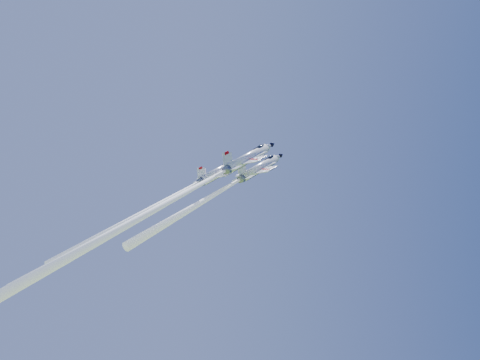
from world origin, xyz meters
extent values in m
cylinder|color=silver|center=(5.36, 3.51, 97.16)|extent=(7.93, 7.58, 12.21)
cone|color=silver|center=(10.91, 6.86, 101.39)|extent=(3.63, 3.50, 3.33)
cone|color=black|center=(12.20, 7.63, 102.37)|extent=(1.83, 1.76, 1.67)
cone|color=slate|center=(0.24, 0.43, 93.27)|extent=(3.14, 3.04, 2.33)
ellipsoid|color=black|center=(8.65, 5.39, 100.53)|extent=(3.37, 2.75, 2.71)
cube|color=black|center=(7.37, 4.58, 99.87)|extent=(1.10, 0.80, 0.95)
cube|color=silver|center=(4.53, 3.05, 96.22)|extent=(9.10, 10.57, 3.46)
cube|color=silver|center=(6.47, 5.79, 98.49)|extent=(3.35, 2.70, 2.14)
cube|color=silver|center=(8.02, 3.57, 98.21)|extent=(3.35, 2.70, 2.14)
cube|color=silver|center=(1.03, 0.92, 93.74)|extent=(4.87, 5.74, 1.81)
cube|color=silver|center=(0.54, 0.37, 95.41)|extent=(3.28, 2.50, 4.16)
cube|color=#AF080B|center=(0.18, -0.05, 96.81)|extent=(1.29, 0.95, 1.23)
cube|color=black|center=(5.77, 3.90, 96.33)|extent=(8.21, 5.25, 6.12)
sphere|color=white|center=(0.05, 0.31, 93.12)|extent=(1.25, 1.21, 1.09)
cone|color=white|center=(-12.17, -7.04, 83.82)|extent=(16.41, 15.62, 29.94)
cylinder|color=silver|center=(-4.38, 3.08, 95.32)|extent=(7.08, 6.77, 10.91)
cone|color=silver|center=(0.58, 6.07, 99.09)|extent=(3.24, 3.13, 2.98)
cone|color=black|center=(1.73, 6.76, 99.97)|extent=(1.63, 1.58, 1.49)
cone|color=slate|center=(-8.96, 0.33, 91.84)|extent=(2.81, 2.72, 2.09)
ellipsoid|color=black|center=(-1.44, 4.76, 98.33)|extent=(3.01, 2.46, 2.42)
cube|color=black|center=(-2.59, 4.03, 97.74)|extent=(0.99, 0.72, 0.85)
cube|color=silver|center=(-5.12, 2.67, 94.48)|extent=(8.13, 9.44, 3.09)
cube|color=silver|center=(-3.39, 5.12, 96.50)|extent=(2.99, 2.42, 1.91)
cube|color=silver|center=(-2.01, 3.13, 96.26)|extent=(2.99, 2.42, 1.91)
cube|color=silver|center=(-8.25, 0.76, 92.26)|extent=(4.35, 5.13, 1.62)
cube|color=silver|center=(-8.69, 0.28, 93.76)|extent=(2.93, 2.24, 3.72)
cube|color=#AF080B|center=(-9.01, -0.10, 95.01)|extent=(1.15, 0.85, 1.10)
cube|color=black|center=(-4.02, 3.42, 94.58)|extent=(7.34, 4.69, 5.47)
sphere|color=white|center=(-9.13, 0.22, 91.71)|extent=(1.12, 1.08, 0.98)
cone|color=white|center=(-25.96, -9.91, 78.90)|extent=(21.30, 20.25, 40.46)
cylinder|color=silver|center=(0.81, -4.67, 96.71)|extent=(8.24, 7.88, 12.69)
cone|color=silver|center=(6.58, -1.19, 101.10)|extent=(3.77, 3.64, 3.46)
cone|color=black|center=(7.92, -0.39, 102.12)|extent=(1.90, 1.83, 1.74)
cone|color=slate|center=(-4.51, -7.87, 92.66)|extent=(3.27, 3.16, 2.43)
ellipsoid|color=black|center=(4.23, -2.72, 100.21)|extent=(3.50, 2.86, 2.81)
cube|color=black|center=(2.90, -3.56, 99.52)|extent=(1.15, 0.83, 0.98)
cube|color=silver|center=(-0.05, -5.15, 95.73)|extent=(9.45, 10.98, 3.59)
cube|color=silver|center=(1.97, -2.30, 98.08)|extent=(3.48, 2.81, 2.22)
cube|color=silver|center=(3.58, -4.61, 97.80)|extent=(3.48, 2.81, 2.22)
cube|color=silver|center=(-3.69, -7.36, 93.15)|extent=(5.06, 5.97, 1.88)
cube|color=silver|center=(-4.20, -7.93, 94.89)|extent=(3.41, 2.60, 4.32)
cube|color=#AF080B|center=(-4.57, -8.37, 96.35)|extent=(1.34, 0.99, 1.28)
cube|color=black|center=(1.23, -4.27, 95.84)|extent=(8.53, 5.45, 6.36)
sphere|color=white|center=(-4.71, -7.99, 92.50)|extent=(1.30, 1.26, 1.14)
cone|color=white|center=(-25.89, -20.74, 76.39)|extent=(26.58, 25.27, 50.78)
cylinder|color=silver|center=(-5.58, -2.35, 93.86)|extent=(6.52, 6.23, 10.04)
cone|color=silver|center=(-1.01, 0.40, 97.34)|extent=(2.98, 2.88, 2.74)
cone|color=black|center=(0.05, 1.04, 98.14)|extent=(1.50, 1.45, 1.38)
cone|color=slate|center=(-9.79, -4.88, 90.66)|extent=(2.59, 2.50, 1.92)
ellipsoid|color=black|center=(-2.87, -0.80, 96.63)|extent=(2.77, 2.26, 2.23)
cube|color=black|center=(-3.93, -1.47, 96.09)|extent=(0.91, 0.66, 0.78)
cube|color=silver|center=(-6.26, -2.72, 93.09)|extent=(7.48, 8.69, 2.84)
cube|color=silver|center=(-4.66, -0.47, 94.95)|extent=(2.76, 2.23, 1.76)
cube|color=silver|center=(-3.39, -2.30, 94.73)|extent=(2.76, 2.23, 1.76)
cube|color=silver|center=(-9.14, -4.48, 91.05)|extent=(4.01, 4.72, 1.49)
cube|color=silver|center=(-9.54, -4.93, 92.42)|extent=(2.70, 2.06, 3.42)
cube|color=#AF080B|center=(-9.84, -5.27, 93.58)|extent=(1.06, 0.78, 1.01)
cube|color=black|center=(-5.24, -2.03, 93.18)|extent=(6.75, 4.32, 5.03)
sphere|color=white|center=(-9.95, -4.98, 90.53)|extent=(1.03, 0.99, 0.90)
cone|color=white|center=(-23.46, -13.12, 80.25)|extent=(17.39, 16.54, 32.67)
camera|label=1|loc=(-22.08, -116.13, 58.68)|focal=40.00mm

